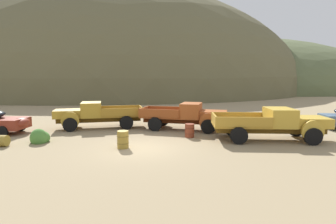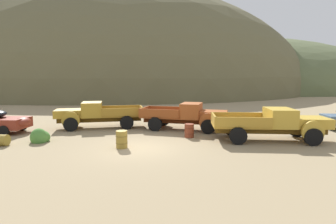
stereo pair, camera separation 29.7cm
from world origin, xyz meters
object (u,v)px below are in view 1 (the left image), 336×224
object	(u,v)px
oil_drum_foreground	(190,131)
oil_drum_spare	(123,140)
truck_mustard	(93,114)
truck_faded_yellow	(278,123)
truck_oxide_orange	(190,116)
oil_drum_tipped	(0,141)

from	to	relation	value
oil_drum_foreground	oil_drum_spare	size ratio (longest dim) A/B	0.91
truck_mustard	oil_drum_spare	size ratio (longest dim) A/B	7.07
truck_faded_yellow	oil_drum_foreground	bearing A→B (deg)	174.28
truck_oxide_orange	truck_faded_yellow	xyz separation A→B (m)	(5.25, -2.56, 0.01)
truck_mustard	oil_drum_tipped	distance (m)	6.44
truck_faded_yellow	oil_drum_tipped	bearing A→B (deg)	-171.52
oil_drum_spare	truck_mustard	bearing A→B (deg)	125.58
oil_drum_tipped	oil_drum_spare	size ratio (longest dim) A/B	0.96
oil_drum_foreground	truck_faded_yellow	bearing A→B (deg)	-1.69
truck_oxide_orange	oil_drum_foreground	world-z (taller)	truck_oxide_orange
truck_mustard	oil_drum_tipped	xyz separation A→B (m)	(-2.92, -5.70, -0.70)
truck_mustard	truck_faded_yellow	distance (m)	12.47
truck_mustard	truck_faded_yellow	world-z (taller)	same
truck_oxide_orange	truck_faded_yellow	bearing A→B (deg)	-18.99
truck_faded_yellow	oil_drum_spare	bearing A→B (deg)	-165.19
truck_oxide_orange	oil_drum_tipped	xyz separation A→B (m)	(-9.92, -5.92, -0.68)
oil_drum_foreground	oil_drum_spare	bearing A→B (deg)	-137.55
truck_oxide_orange	truck_faded_yellow	distance (m)	5.84
truck_oxide_orange	oil_drum_spare	bearing A→B (deg)	-113.77
truck_mustard	oil_drum_foreground	size ratio (longest dim) A/B	7.79
truck_faded_yellow	oil_drum_foreground	xyz separation A→B (m)	(-5.16, 0.15, -0.58)
truck_oxide_orange	oil_drum_tipped	world-z (taller)	truck_oxide_orange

